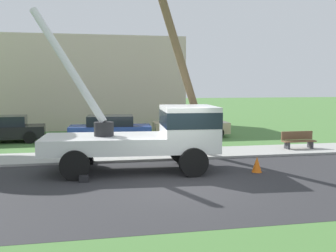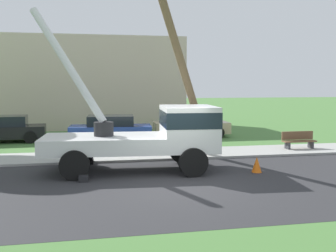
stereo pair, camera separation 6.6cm
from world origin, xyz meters
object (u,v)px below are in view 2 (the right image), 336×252
traffic_cone_ahead (257,165)px  parked_sedan_tan (191,125)px  parked_sedan_blue (111,128)px  park_bench (299,141)px  leaning_utility_pole (179,55)px  utility_truck (153,132)px  parked_sedan_black (3,129)px

traffic_cone_ahead → parked_sedan_tan: bearing=89.2°
parked_sedan_blue → park_bench: bearing=-29.0°
leaning_utility_pole → parked_sedan_tan: size_ratio=1.88×
park_bench → parked_sedan_tan: bearing=123.0°
leaning_utility_pole → parked_sedan_blue: leaning_utility_pole is taller
utility_truck → parked_sedan_black: size_ratio=1.50×
traffic_cone_ahead → parked_sedan_blue: parked_sedan_blue is taller
traffic_cone_ahead → parked_sedan_blue: bearing=118.0°
parked_sedan_blue → park_bench: 9.82m
leaning_utility_pole → parked_sedan_blue: bearing=111.0°
traffic_cone_ahead → park_bench: 5.63m
traffic_cone_ahead → park_bench: bearing=46.3°
utility_truck → parked_sedan_blue: utility_truck is taller
traffic_cone_ahead → parked_sedan_black: bearing=137.0°
leaning_utility_pole → park_bench: (6.18, 1.50, -3.85)m
leaning_utility_pole → traffic_cone_ahead: leaning_utility_pole is taller
traffic_cone_ahead → utility_truck: bearing=163.3°
utility_truck → parked_sedan_blue: 7.87m
parked_sedan_tan → parked_sedan_black: bearing=-179.2°
utility_truck → leaning_utility_pole: (1.28, 1.50, 2.90)m
utility_truck → leaning_utility_pole: size_ratio=0.80×
parked_sedan_black → parked_sedan_tan: (10.56, 0.15, 0.00)m
traffic_cone_ahead → parked_sedan_tan: 9.88m
parked_sedan_black → parked_sedan_blue: bearing=-8.8°
utility_truck → traffic_cone_ahead: utility_truck is taller
parked_sedan_black → parked_sedan_tan: size_ratio=1.00×
leaning_utility_pole → traffic_cone_ahead: (2.29, -2.57, -4.03)m
park_bench → traffic_cone_ahead: bearing=-133.7°
parked_sedan_black → parked_sedan_blue: 5.80m
park_bench → leaning_utility_pole: bearing=-166.3°
parked_sedan_black → park_bench: (14.32, -5.66, -0.25)m
parked_sedan_blue → park_bench: size_ratio=2.83×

